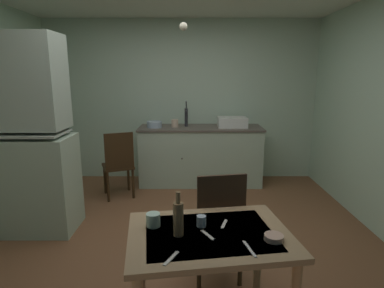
{
  "coord_description": "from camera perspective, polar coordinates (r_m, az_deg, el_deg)",
  "views": [
    {
      "loc": [
        0.17,
        -3.0,
        1.69
      ],
      "look_at": [
        0.17,
        -0.06,
        1.05
      ],
      "focal_mm": 29.7,
      "sensor_mm": 36.0,
      "label": 1
    }
  ],
  "objects": [
    {
      "name": "ground_plane",
      "position": [
        3.45,
        -2.95,
        -17.04
      ],
      "size": [
        5.3,
        5.3,
        0.0
      ],
      "primitive_type": "plane",
      "color": "brown"
    },
    {
      "name": "wall_back",
      "position": [
        5.22,
        -1.9,
        7.74
      ],
      "size": [
        4.4,
        0.1,
        2.54
      ],
      "primitive_type": "cube",
      "color": "#B4CEB6",
      "rests_on": "ground"
    },
    {
      "name": "hutch_cabinet",
      "position": [
        3.8,
        -28.15,
        0.14
      ],
      "size": [
        1.01,
        0.54,
        2.1
      ],
      "color": "#A7BDA5",
      "rests_on": "ground"
    },
    {
      "name": "counter_cabinet",
      "position": [
        4.99,
        1.46,
        -2.02
      ],
      "size": [
        1.89,
        0.64,
        0.9
      ],
      "color": "#A7BDA5",
      "rests_on": "ground"
    },
    {
      "name": "sink_basin",
      "position": [
        4.92,
        7.18,
        3.96
      ],
      "size": [
        0.44,
        0.34,
        0.15
      ],
      "color": "silver",
      "rests_on": "counter_cabinet"
    },
    {
      "name": "hand_pump",
      "position": [
        4.91,
        -1.08,
        5.12
      ],
      "size": [
        0.05,
        0.27,
        0.39
      ],
      "color": "#232328",
      "rests_on": "counter_cabinet"
    },
    {
      "name": "mixing_bowl_counter",
      "position": [
        4.87,
        -6.8,
        3.52
      ],
      "size": [
        0.23,
        0.23,
        0.09
      ],
      "primitive_type": "cylinder",
      "color": "#9EB2C6",
      "rests_on": "counter_cabinet"
    },
    {
      "name": "stoneware_crock",
      "position": [
        4.87,
        -3.14,
        3.72
      ],
      "size": [
        0.11,
        0.11,
        0.12
      ],
      "primitive_type": "cylinder",
      "color": "beige",
      "rests_on": "counter_cabinet"
    },
    {
      "name": "dining_table",
      "position": [
        2.08,
        3.09,
        -18.32
      ],
      "size": [
        1.08,
        0.85,
        0.75
      ],
      "color": "#A0805A",
      "rests_on": "ground"
    },
    {
      "name": "chair_far_side",
      "position": [
        2.66,
        4.57,
        -14.22
      ],
      "size": [
        0.46,
        0.46,
        0.96
      ],
      "color": "#362A17",
      "rests_on": "ground"
    },
    {
      "name": "chair_by_counter",
      "position": [
        4.48,
        -13.08,
        -3.44
      ],
      "size": [
        0.52,
        0.52,
        0.94
      ],
      "color": "#342311",
      "rests_on": "ground"
    },
    {
      "name": "serving_bowl_wide",
      "position": [
        1.99,
        14.44,
        -15.94
      ],
      "size": [
        0.11,
        0.11,
        0.03
      ],
      "primitive_type": "cylinder",
      "color": "tan",
      "rests_on": "dining_table"
    },
    {
      "name": "mug_tall",
      "position": [
        2.08,
        1.65,
        -13.66
      ],
      "size": [
        0.06,
        0.06,
        0.07
      ],
      "primitive_type": "cylinder",
      "color": "#9EB2C6",
      "rests_on": "dining_table"
    },
    {
      "name": "mug_dark",
      "position": [
        2.09,
        -7.01,
        -13.35
      ],
      "size": [
        0.09,
        0.09,
        0.08
      ],
      "primitive_type": "cylinder",
      "color": "#ADD1C1",
      "rests_on": "dining_table"
    },
    {
      "name": "glass_bottle",
      "position": [
        1.94,
        -2.51,
        -13.11
      ],
      "size": [
        0.06,
        0.06,
        0.28
      ],
      "color": "olive",
      "rests_on": "dining_table"
    },
    {
      "name": "table_knife",
      "position": [
        1.88,
        10.24,
        -18.04
      ],
      "size": [
        0.05,
        0.17,
        0.0
      ],
      "primitive_type": "cube",
      "rotation": [
        0.0,
        0.0,
        1.79
      ],
      "color": "silver",
      "rests_on": "dining_table"
    },
    {
      "name": "teaspoon_near_bowl",
      "position": [
        1.99,
        2.77,
        -16.01
      ],
      "size": [
        0.08,
        0.12,
        0.0
      ],
      "primitive_type": "cube",
      "rotation": [
        0.0,
        0.0,
        5.23
      ],
      "color": "beige",
      "rests_on": "dining_table"
    },
    {
      "name": "teaspoon_by_cup",
      "position": [
        1.77,
        -3.79,
        -19.8
      ],
      "size": [
        0.08,
        0.14,
        0.0
      ],
      "primitive_type": "cube",
      "rotation": [
        0.0,
        0.0,
        1.11
      ],
      "color": "beige",
      "rests_on": "dining_table"
    },
    {
      "name": "serving_spoon",
      "position": [
        2.12,
        5.76,
        -14.08
      ],
      "size": [
        0.06,
        0.12,
        0.0
      ],
      "primitive_type": "cube",
      "rotation": [
        0.0,
        0.0,
        4.4
      ],
      "color": "beige",
      "rests_on": "dining_table"
    },
    {
      "name": "pendant_bulb",
      "position": [
        3.31,
        -1.58,
        20.35
      ],
      "size": [
        0.08,
        0.08,
        0.08
      ],
      "primitive_type": "sphere",
      "color": "#F9EFCC"
    }
  ]
}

